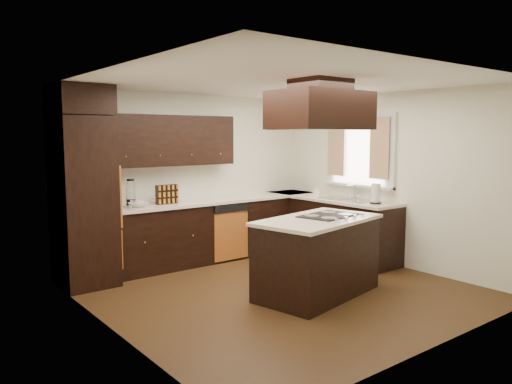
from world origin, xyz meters
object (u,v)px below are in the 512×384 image
range_hood (320,110)px  oven_column (84,202)px  spice_rack (167,194)px  island (317,258)px

range_hood → oven_column: bearing=129.7°
oven_column → spice_rack: bearing=4.9°
island → spice_rack: bearing=98.8°
oven_column → island: bearing=-46.1°
island → range_hood: size_ratio=1.44×
spice_rack → island: bearing=-71.0°
island → spice_rack: 2.42m
oven_column → range_hood: 3.13m
range_hood → spice_rack: size_ratio=3.24×
oven_column → range_hood: range_hood is taller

